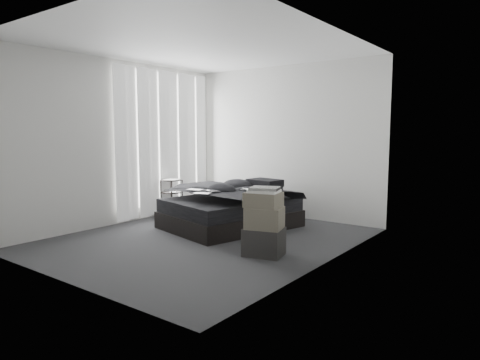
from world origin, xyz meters
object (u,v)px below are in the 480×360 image
Objects in this scene: bed at (230,219)px; side_stand at (172,198)px; laptop at (247,185)px; box_lower at (264,242)px.

side_stand reaches higher than bed.
bed is at bearing -154.50° from laptop.
bed is 2.94× the size of side_stand.
side_stand is at bearing -169.66° from bed.
side_stand is (-1.37, 0.08, 0.19)m from bed.
side_stand is at bearing -152.24° from laptop.
laptop reaches higher than side_stand.
bed is 1.59m from box_lower.
box_lower reaches higher than bed.
laptop is at bearing -3.86° from side_stand.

